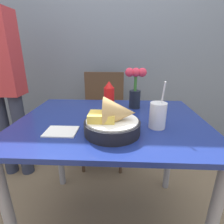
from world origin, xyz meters
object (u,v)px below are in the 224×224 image
(chair_far_window, at_px, (104,111))
(ketchup_bottle, at_px, (109,100))
(flower_vase, at_px, (135,87))
(person_standing, at_px, (1,78))
(drink_cup, at_px, (158,116))
(food_basket, at_px, (114,121))

(chair_far_window, relative_size, ketchup_bottle, 4.52)
(chair_far_window, xyz_separation_m, flower_vase, (0.26, -0.57, 0.37))
(person_standing, bearing_deg, drink_cup, -26.54)
(flower_vase, height_order, person_standing, person_standing)
(drink_cup, height_order, flower_vase, flower_vase)
(ketchup_bottle, distance_m, drink_cup, 0.29)
(flower_vase, xyz_separation_m, person_standing, (-1.07, 0.26, 0.01))
(food_basket, xyz_separation_m, flower_vase, (0.12, 0.39, 0.08))
(chair_far_window, relative_size, drink_cup, 3.91)
(chair_far_window, bearing_deg, flower_vase, -65.25)
(chair_far_window, height_order, person_standing, person_standing)
(chair_far_window, distance_m, ketchup_bottle, 0.81)
(chair_far_window, bearing_deg, food_basket, -81.59)
(person_standing, bearing_deg, flower_vase, -13.90)
(chair_far_window, relative_size, flower_vase, 3.52)
(food_basket, xyz_separation_m, drink_cup, (0.21, 0.08, -0.00))
(drink_cup, relative_size, person_standing, 0.15)
(drink_cup, bearing_deg, ketchup_bottle, 149.39)
(food_basket, bearing_deg, chair_far_window, 98.41)
(chair_far_window, xyz_separation_m, ketchup_bottle, (0.10, -0.74, 0.32))
(flower_vase, bearing_deg, ketchup_bottle, -133.60)
(drink_cup, height_order, person_standing, person_standing)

